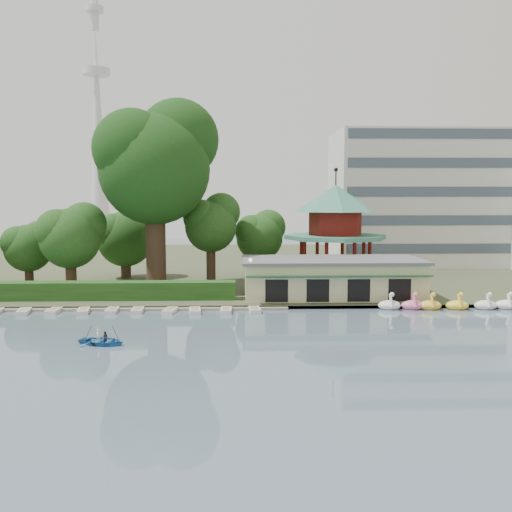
{
  "coord_description": "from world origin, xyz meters",
  "views": [
    {
      "loc": [
        0.3,
        -36.34,
        10.59
      ],
      "look_at": [
        2.0,
        18.0,
        5.0
      ],
      "focal_mm": 40.0,
      "sensor_mm": 36.0,
      "label": 1
    }
  ],
  "objects_px": {
    "pavilion": "(335,223)",
    "big_tree": "(156,159)",
    "dock": "(109,309)",
    "rowboat_with_passengers": "(102,338)",
    "boathouse": "(332,277)"
  },
  "relations": [
    {
      "from": "pavilion",
      "to": "big_tree",
      "type": "bearing_deg",
      "value": -169.66
    },
    {
      "from": "dock",
      "to": "boathouse",
      "type": "xyz_separation_m",
      "value": [
        22.0,
        4.77,
        2.25
      ]
    },
    {
      "from": "boathouse",
      "to": "rowboat_with_passengers",
      "type": "distance_m",
      "value": 26.42
    },
    {
      "from": "dock",
      "to": "rowboat_with_passengers",
      "type": "height_order",
      "value": "rowboat_with_passengers"
    },
    {
      "from": "dock",
      "to": "big_tree",
      "type": "relative_size",
      "value": 1.59
    },
    {
      "from": "dock",
      "to": "rowboat_with_passengers",
      "type": "relative_size",
      "value": 6.1
    },
    {
      "from": "dock",
      "to": "boathouse",
      "type": "distance_m",
      "value": 22.62
    },
    {
      "from": "rowboat_with_passengers",
      "to": "boathouse",
      "type": "bearing_deg",
      "value": 41.98
    },
    {
      "from": "big_tree",
      "to": "rowboat_with_passengers",
      "type": "height_order",
      "value": "big_tree"
    },
    {
      "from": "dock",
      "to": "rowboat_with_passengers",
      "type": "xyz_separation_m",
      "value": [
        2.41,
        -12.86,
        0.37
      ]
    },
    {
      "from": "boathouse",
      "to": "dock",
      "type": "bearing_deg",
      "value": -167.76
    },
    {
      "from": "rowboat_with_passengers",
      "to": "big_tree",
      "type": "bearing_deg",
      "value": 88.17
    },
    {
      "from": "pavilion",
      "to": "big_tree",
      "type": "xyz_separation_m",
      "value": [
        -20.83,
        -3.8,
        7.34
      ]
    },
    {
      "from": "pavilion",
      "to": "rowboat_with_passengers",
      "type": "height_order",
      "value": "pavilion"
    },
    {
      "from": "big_tree",
      "to": "rowboat_with_passengers",
      "type": "distance_m",
      "value": 27.84
    }
  ]
}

